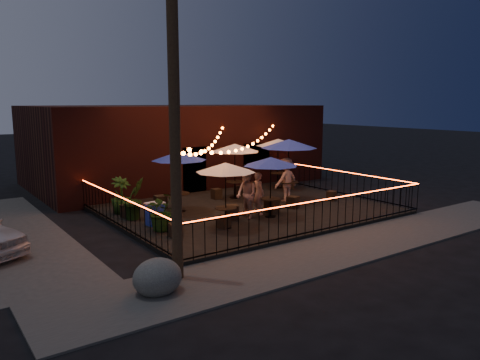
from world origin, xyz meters
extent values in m
plane|color=black|center=(0.00, 0.00, 0.00)|extent=(110.00, 110.00, 0.00)
cube|color=black|center=(0.00, 2.00, 0.07)|extent=(10.00, 8.00, 0.15)
cube|color=#3C3A37|center=(0.00, -3.25, 0.03)|extent=(18.00, 2.50, 0.05)
cube|color=#34110E|center=(1.00, 10.00, 2.00)|extent=(14.00, 8.00, 4.00)
cube|color=black|center=(0.00, 6.12, 1.10)|extent=(1.20, 0.24, 2.20)
cube|color=black|center=(3.50, 6.12, 1.60)|extent=(1.60, 0.24, 1.20)
cylinder|color=#321F14|center=(-5.40, -2.60, 4.00)|extent=(0.26, 0.26, 8.00)
cube|color=black|center=(0.00, -2.00, 0.23)|extent=(10.00, 0.04, 0.04)
cube|color=black|center=(0.00, -2.00, 1.15)|extent=(10.00, 0.04, 0.04)
cube|color=#FF3F0F|center=(0.00, -2.00, 1.18)|extent=(10.00, 0.03, 0.02)
cube|color=black|center=(-5.00, 2.00, 0.23)|extent=(0.04, 8.00, 0.04)
cube|color=black|center=(-5.00, 2.00, 1.15)|extent=(0.04, 8.00, 0.04)
cube|color=#FF3F0F|center=(-5.00, 2.00, 1.18)|extent=(0.03, 8.00, 0.02)
cube|color=black|center=(5.00, 2.00, 0.23)|extent=(0.04, 8.00, 0.04)
cube|color=black|center=(5.00, 2.00, 1.15)|extent=(0.04, 8.00, 0.04)
cube|color=#FF3F0F|center=(5.00, 2.00, 1.18)|extent=(0.03, 8.00, 0.02)
cylinder|color=black|center=(-2.20, 0.16, 0.16)|extent=(0.39, 0.39, 0.03)
cylinder|color=black|center=(-2.20, 0.16, 0.48)|extent=(0.05, 0.05, 0.63)
cylinder|color=black|center=(-2.20, 0.16, 0.80)|extent=(0.70, 0.70, 0.04)
cylinder|color=black|center=(-2.20, 0.16, 1.21)|extent=(0.04, 0.04, 2.11)
cone|color=silver|center=(-2.20, 0.16, 2.13)|extent=(2.09, 2.09, 0.31)
cylinder|color=black|center=(-2.33, 3.05, 0.16)|extent=(0.41, 0.41, 0.03)
cylinder|color=black|center=(-2.33, 3.05, 0.49)|extent=(0.06, 0.06, 0.67)
cylinder|color=black|center=(-2.33, 3.05, 0.84)|extent=(0.74, 0.74, 0.04)
cylinder|color=black|center=(-2.33, 3.05, 1.26)|extent=(0.04, 0.04, 2.22)
cone|color=navy|center=(-2.33, 3.05, 2.23)|extent=(2.70, 2.70, 0.32)
cylinder|color=black|center=(-0.09, 0.47, 0.16)|extent=(0.39, 0.39, 0.03)
cylinder|color=black|center=(-0.09, 0.47, 0.48)|extent=(0.05, 0.05, 0.64)
cylinder|color=black|center=(-0.09, 0.47, 0.80)|extent=(0.71, 0.71, 0.04)
cylinder|color=black|center=(-0.09, 0.47, 1.21)|extent=(0.04, 0.04, 2.12)
cone|color=navy|center=(-0.09, 0.47, 2.14)|extent=(2.52, 2.52, 0.31)
cylinder|color=black|center=(0.75, 3.90, 0.16)|extent=(0.42, 0.42, 0.03)
cylinder|color=black|center=(0.75, 3.90, 0.50)|extent=(0.06, 0.06, 0.69)
cylinder|color=black|center=(0.75, 3.90, 0.85)|extent=(0.76, 0.76, 0.04)
cylinder|color=black|center=(0.75, 3.90, 1.29)|extent=(0.04, 0.04, 2.29)
cone|color=silver|center=(0.75, 3.90, 2.29)|extent=(2.66, 2.66, 0.33)
cylinder|color=black|center=(2.25, 2.21, 0.17)|extent=(0.46, 0.46, 0.03)
cylinder|color=black|center=(2.25, 2.21, 0.54)|extent=(0.06, 0.06, 0.76)
cylinder|color=black|center=(2.25, 2.21, 0.93)|extent=(0.84, 0.84, 0.04)
cylinder|color=black|center=(2.25, 2.21, 1.41)|extent=(0.05, 0.05, 2.52)
cone|color=navy|center=(2.25, 2.21, 2.51)|extent=(2.49, 2.49, 0.37)
cylinder|color=black|center=(3.80, 4.72, 0.16)|extent=(0.42, 0.42, 0.03)
cylinder|color=black|center=(3.80, 4.72, 0.51)|extent=(0.06, 0.06, 0.69)
cylinder|color=black|center=(3.80, 4.72, 0.86)|extent=(0.77, 0.77, 0.04)
cylinder|color=black|center=(3.80, 4.72, 1.30)|extent=(0.04, 0.04, 2.30)
cone|color=silver|center=(3.80, 4.72, 2.31)|extent=(2.34, 2.34, 0.34)
cube|color=black|center=(-4.04, 0.13, 0.36)|extent=(0.41, 0.41, 0.43)
cube|color=black|center=(-2.28, 0.16, 0.35)|extent=(0.43, 0.43, 0.40)
cube|color=black|center=(-4.29, 3.30, 0.38)|extent=(0.45, 0.45, 0.46)
cube|color=black|center=(-2.71, 3.93, 0.40)|extent=(0.45, 0.45, 0.50)
cube|color=black|center=(-1.44, 0.94, 0.40)|extent=(0.56, 0.56, 0.51)
cube|color=black|center=(0.38, 0.96, 0.40)|extent=(0.49, 0.49, 0.51)
cube|color=black|center=(0.00, 4.19, 0.37)|extent=(0.37, 0.37, 0.43)
cube|color=black|center=(1.16, 4.20, 0.36)|extent=(0.45, 0.45, 0.43)
cube|color=black|center=(1.48, 1.04, 0.38)|extent=(0.49, 0.49, 0.46)
cube|color=black|center=(3.71, 1.14, 0.35)|extent=(0.43, 0.43, 0.40)
cube|color=black|center=(2.30, 4.48, 0.37)|extent=(0.47, 0.47, 0.44)
cube|color=black|center=(3.93, 4.13, 0.41)|extent=(0.53, 0.53, 0.51)
imported|color=#DBAB8E|center=(-0.18, 1.04, 0.92)|extent=(0.44, 0.60, 1.53)
imported|color=#D6B589|center=(-0.90, 0.81, 0.99)|extent=(0.69, 0.86, 1.68)
imported|color=tan|center=(2.09, 2.16, 1.04)|extent=(1.20, 0.76, 1.79)
imported|color=#0C380D|center=(-4.00, 1.07, 0.78)|extent=(1.25, 1.12, 1.26)
imported|color=#143711|center=(-4.17, 2.95, 0.88)|extent=(0.95, 0.84, 1.46)
imported|color=#173F13|center=(-4.23, 4.05, 0.82)|extent=(0.90, 0.90, 1.34)
cube|color=#243CBF|center=(-3.92, 1.81, 0.51)|extent=(0.59, 0.45, 0.72)
cube|color=silver|center=(-3.92, 1.81, 0.89)|extent=(0.63, 0.50, 0.05)
ellipsoid|color=#4E4E48|center=(-6.19, -3.13, 0.39)|extent=(1.19, 1.09, 0.78)
camera|label=1|loc=(-10.34, -12.16, 4.21)|focal=35.00mm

